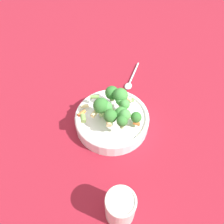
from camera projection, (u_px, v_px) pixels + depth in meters
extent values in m
plane|color=maroon|center=(112.00, 124.00, 0.70)|extent=(3.00, 3.00, 0.00)
cylinder|color=white|center=(112.00, 120.00, 0.68)|extent=(0.23, 0.23, 0.04)
torus|color=white|center=(112.00, 116.00, 0.66)|extent=(0.23, 0.23, 0.01)
cylinder|color=#8CB766|center=(136.00, 121.00, 0.64)|extent=(0.01, 0.01, 0.01)
sphere|color=#33722D|center=(136.00, 117.00, 0.62)|extent=(0.03, 0.03, 0.03)
cylinder|color=#8CB766|center=(120.00, 101.00, 0.66)|extent=(0.02, 0.02, 0.01)
sphere|color=#3D8438|center=(121.00, 95.00, 0.64)|extent=(0.04, 0.04, 0.04)
cylinder|color=#8CB766|center=(125.00, 109.00, 0.64)|extent=(0.01, 0.01, 0.01)
sphere|color=#479342|center=(125.00, 104.00, 0.62)|extent=(0.03, 0.03, 0.03)
cylinder|color=#8CB766|center=(101.00, 113.00, 0.65)|extent=(0.02, 0.02, 0.02)
sphere|color=#33722D|center=(101.00, 106.00, 0.62)|extent=(0.05, 0.05, 0.05)
cylinder|color=#8CB766|center=(112.00, 98.00, 0.68)|extent=(0.01, 0.01, 0.01)
sphere|color=#33722D|center=(112.00, 93.00, 0.66)|extent=(0.04, 0.04, 0.04)
cylinder|color=#8CB766|center=(120.00, 118.00, 0.61)|extent=(0.01, 0.01, 0.02)
sphere|color=#479342|center=(120.00, 114.00, 0.60)|extent=(0.03, 0.03, 0.03)
cylinder|color=#8CB766|center=(107.00, 112.00, 0.64)|extent=(0.01, 0.01, 0.01)
sphere|color=#479342|center=(107.00, 108.00, 0.62)|extent=(0.03, 0.03, 0.03)
cylinder|color=#8CB766|center=(122.00, 126.00, 0.59)|extent=(0.01, 0.01, 0.02)
sphere|color=#33722D|center=(122.00, 121.00, 0.57)|extent=(0.03, 0.03, 0.03)
cylinder|color=#8CB766|center=(110.00, 121.00, 0.61)|extent=(0.01, 0.01, 0.02)
sphere|color=#33722D|center=(110.00, 116.00, 0.59)|extent=(0.04, 0.04, 0.04)
cylinder|color=#8CB766|center=(125.00, 119.00, 0.60)|extent=(0.01, 0.01, 0.01)
sphere|color=#479342|center=(125.00, 115.00, 0.58)|extent=(0.03, 0.03, 0.03)
cylinder|color=#8CB766|center=(121.00, 118.00, 0.62)|extent=(0.01, 0.01, 0.01)
sphere|color=#3D8438|center=(121.00, 113.00, 0.60)|extent=(0.04, 0.04, 0.04)
cylinder|color=#8CB766|center=(120.00, 104.00, 0.65)|extent=(0.01, 0.01, 0.01)
sphere|color=#479342|center=(120.00, 101.00, 0.64)|extent=(0.03, 0.03, 0.03)
cylinder|color=#8CB766|center=(123.00, 116.00, 0.63)|extent=(0.01, 0.01, 0.01)
sphere|color=#3D8438|center=(123.00, 112.00, 0.61)|extent=(0.03, 0.03, 0.03)
cylinder|color=beige|center=(85.00, 106.00, 0.67)|extent=(0.02, 0.01, 0.01)
cylinder|color=orange|center=(137.00, 123.00, 0.63)|extent=(0.02, 0.02, 0.01)
cylinder|color=beige|center=(128.00, 99.00, 0.69)|extent=(0.02, 0.02, 0.01)
cylinder|color=orange|center=(82.00, 113.00, 0.63)|extent=(0.03, 0.02, 0.01)
cylinder|color=#729E4C|center=(130.00, 100.00, 0.69)|extent=(0.03, 0.01, 0.01)
cylinder|color=#729E4C|center=(123.00, 94.00, 0.70)|extent=(0.03, 0.02, 0.01)
cylinder|color=#729E4C|center=(83.00, 118.00, 0.61)|extent=(0.02, 0.03, 0.01)
cylinder|color=beige|center=(94.00, 113.00, 0.63)|extent=(0.03, 0.03, 0.01)
cylinder|color=#729E4C|center=(110.00, 113.00, 0.61)|extent=(0.03, 0.03, 0.01)
cylinder|color=beige|center=(109.00, 121.00, 0.59)|extent=(0.02, 0.03, 0.01)
cylinder|color=#729E4C|center=(95.00, 97.00, 0.66)|extent=(0.03, 0.02, 0.01)
cylinder|color=beige|center=(113.00, 119.00, 0.62)|extent=(0.02, 0.02, 0.01)
cylinder|color=orange|center=(124.00, 108.00, 0.64)|extent=(0.02, 0.03, 0.01)
cylinder|color=silver|center=(120.00, 207.00, 0.49)|extent=(0.07, 0.07, 0.09)
torus|color=silver|center=(121.00, 201.00, 0.45)|extent=(0.07, 0.07, 0.01)
cylinder|color=silver|center=(134.00, 73.00, 0.85)|extent=(0.08, 0.10, 0.01)
ellipsoid|color=silver|center=(128.00, 86.00, 0.80)|extent=(0.04, 0.04, 0.01)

